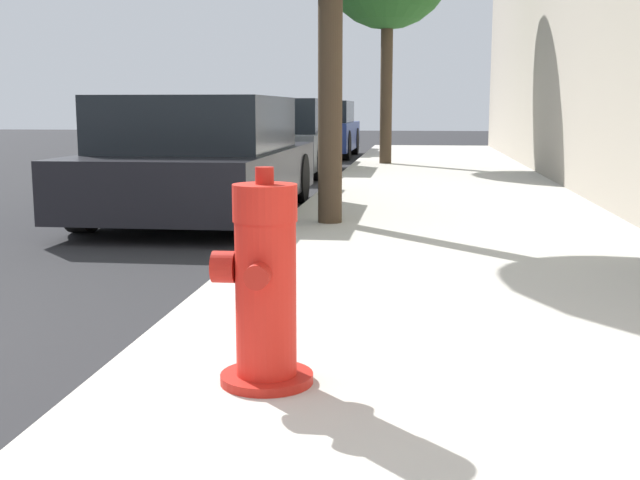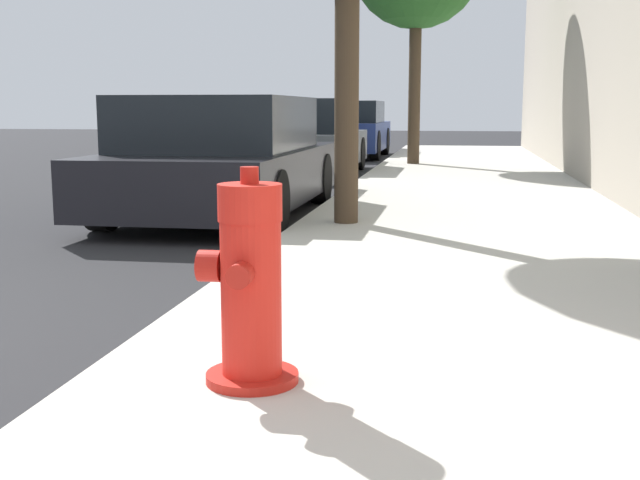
{
  "view_description": "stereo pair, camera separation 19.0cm",
  "coord_description": "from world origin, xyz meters",
  "px_view_note": "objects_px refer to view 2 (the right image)",
  "views": [
    {
      "loc": [
        3.35,
        -2.63,
        1.16
      ],
      "look_at": [
        2.85,
        1.41,
        0.49
      ],
      "focal_mm": 45.0,
      "sensor_mm": 36.0,
      "label": 1
    },
    {
      "loc": [
        3.53,
        -2.6,
        1.16
      ],
      "look_at": [
        2.85,
        1.41,
        0.49
      ],
      "focal_mm": 45.0,
      "sensor_mm": 36.0,
      "label": 2
    }
  ],
  "objects_px": {
    "parked_car_near": "(223,159)",
    "parked_car_mid": "(303,138)",
    "fire_hydrant": "(250,287)",
    "parked_car_far": "(349,130)"
  },
  "relations": [
    {
      "from": "parked_car_near",
      "to": "parked_car_mid",
      "type": "xyz_separation_m",
      "value": [
        -0.21,
        5.66,
        0.02
      ]
    },
    {
      "from": "fire_hydrant",
      "to": "parked_car_mid",
      "type": "distance_m",
      "value": 11.39
    },
    {
      "from": "parked_car_near",
      "to": "parked_car_mid",
      "type": "relative_size",
      "value": 1.09
    },
    {
      "from": "parked_car_mid",
      "to": "parked_car_far",
      "type": "distance_m",
      "value": 5.14
    },
    {
      "from": "fire_hydrant",
      "to": "parked_car_mid",
      "type": "xyz_separation_m",
      "value": [
        -1.95,
        11.22,
        0.13
      ]
    },
    {
      "from": "parked_car_near",
      "to": "fire_hydrant",
      "type": "bearing_deg",
      "value": -72.56
    },
    {
      "from": "fire_hydrant",
      "to": "parked_car_near",
      "type": "distance_m",
      "value": 5.82
    },
    {
      "from": "fire_hydrant",
      "to": "parked_car_far",
      "type": "bearing_deg",
      "value": 96.4
    },
    {
      "from": "parked_car_mid",
      "to": "parked_car_far",
      "type": "xyz_separation_m",
      "value": [
        0.12,
        5.14,
        0.02
      ]
    },
    {
      "from": "parked_car_mid",
      "to": "fire_hydrant",
      "type": "bearing_deg",
      "value": -80.12
    }
  ]
}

